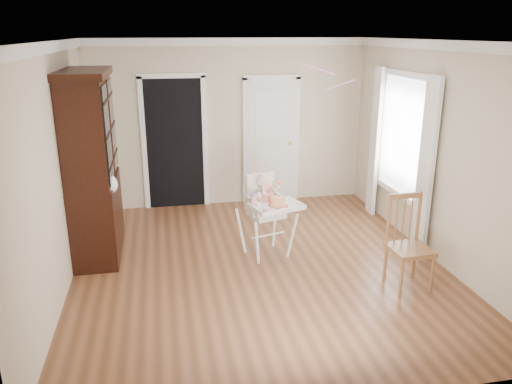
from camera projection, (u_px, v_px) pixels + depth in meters
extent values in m
plane|color=brown|center=(259.00, 266.00, 6.23)|extent=(5.00, 5.00, 0.00)
plane|color=white|center=(260.00, 41.00, 5.40)|extent=(5.00, 5.00, 0.00)
plane|color=#C5B29A|center=(229.00, 124.00, 8.15)|extent=(4.50, 0.00, 4.50)
plane|color=#C5B29A|center=(57.00, 171.00, 5.41)|extent=(0.00, 5.00, 5.00)
plane|color=#C5B29A|center=(436.00, 153.00, 6.23)|extent=(0.00, 5.00, 5.00)
cube|color=black|center=(175.00, 144.00, 8.07)|extent=(0.90, 0.03, 2.10)
cube|color=white|center=(144.00, 146.00, 7.98)|extent=(0.08, 0.05, 2.18)
cube|color=white|center=(205.00, 143.00, 8.15)|extent=(0.08, 0.05, 2.18)
cube|color=white|center=(171.00, 76.00, 7.73)|extent=(1.06, 0.05, 0.08)
cube|color=white|center=(271.00, 142.00, 8.36)|extent=(0.80, 0.05, 2.05)
cube|color=white|center=(245.00, 143.00, 8.28)|extent=(0.08, 0.05, 2.13)
cube|color=white|center=(297.00, 141.00, 8.44)|extent=(0.08, 0.05, 2.13)
sphere|color=gold|center=(290.00, 143.00, 8.39)|extent=(0.06, 0.06, 0.06)
cube|color=white|center=(405.00, 136.00, 6.96)|extent=(0.02, 1.20, 1.60)
cube|color=white|center=(409.00, 75.00, 6.69)|extent=(0.06, 1.36, 0.08)
cube|color=white|center=(426.00, 168.00, 6.29)|extent=(0.08, 0.28, 2.30)
cube|color=white|center=(375.00, 142.00, 7.75)|extent=(0.08, 0.28, 2.30)
cylinder|color=white|center=(257.00, 244.00, 6.17)|extent=(0.11, 0.16, 0.63)
cylinder|color=white|center=(292.00, 237.00, 6.39)|extent=(0.15, 0.11, 0.63)
cylinder|color=white|center=(241.00, 231.00, 6.56)|extent=(0.15, 0.11, 0.63)
cylinder|color=white|center=(274.00, 225.00, 6.78)|extent=(0.11, 0.16, 0.63)
cylinder|color=white|center=(268.00, 235.00, 6.43)|extent=(0.47, 0.16, 0.03)
cube|color=white|center=(266.00, 213.00, 6.38)|extent=(0.49, 0.48, 0.08)
cube|color=white|center=(252.00, 206.00, 6.26)|extent=(0.14, 0.35, 0.19)
cube|color=white|center=(280.00, 201.00, 6.43)|extent=(0.14, 0.35, 0.19)
cube|color=white|center=(260.00, 191.00, 6.46)|extent=(0.40, 0.17, 0.46)
cube|color=white|center=(276.00, 207.00, 6.12)|extent=(0.68, 0.57, 0.03)
cube|color=white|center=(285.00, 210.00, 5.94)|extent=(0.57, 0.20, 0.04)
ellipsoid|color=beige|center=(265.00, 200.00, 6.36)|extent=(0.29, 0.26, 0.30)
sphere|color=beige|center=(265.00, 182.00, 6.28)|extent=(0.26, 0.26, 0.21)
sphere|color=red|center=(268.00, 197.00, 6.29)|extent=(0.15, 0.15, 0.15)
sphere|color=red|center=(267.00, 188.00, 6.21)|extent=(0.08, 0.08, 0.08)
sphere|color=red|center=(280.00, 182.00, 6.28)|extent=(0.07, 0.07, 0.07)
cylinder|color=silver|center=(277.00, 205.00, 6.13)|extent=(0.23, 0.23, 0.01)
cylinder|color=red|center=(277.00, 201.00, 6.11)|extent=(0.17, 0.17, 0.10)
cylinder|color=#F2E08C|center=(279.00, 198.00, 6.09)|extent=(0.08, 0.08, 0.02)
cylinder|color=pink|center=(254.00, 200.00, 6.13)|extent=(0.07, 0.07, 0.12)
cylinder|color=#805CA1|center=(254.00, 195.00, 6.10)|extent=(0.08, 0.08, 0.03)
cone|color=#805CA1|center=(254.00, 192.00, 6.09)|extent=(0.03, 0.03, 0.04)
cube|color=black|center=(97.00, 217.00, 6.48)|extent=(0.55, 1.31, 0.99)
cube|color=black|center=(88.00, 130.00, 6.13)|extent=(0.50, 1.31, 1.31)
cube|color=black|center=(108.00, 134.00, 5.87)|extent=(0.02, 0.57, 1.15)
cube|color=black|center=(112.00, 124.00, 6.48)|extent=(0.02, 0.57, 1.15)
cube|color=black|center=(82.00, 73.00, 5.92)|extent=(0.59, 1.40, 0.09)
ellipsoid|color=white|center=(108.00, 184.00, 6.00)|extent=(0.22, 0.18, 0.24)
cube|color=brown|center=(410.00, 250.00, 5.58)|extent=(0.45, 0.45, 0.05)
cylinder|color=brown|center=(401.00, 278.00, 5.43)|extent=(0.04, 0.04, 0.47)
cylinder|color=brown|center=(432.00, 274.00, 5.51)|extent=(0.04, 0.04, 0.47)
cylinder|color=brown|center=(385.00, 263.00, 5.78)|extent=(0.04, 0.04, 0.47)
cylinder|color=brown|center=(414.00, 260.00, 5.86)|extent=(0.04, 0.04, 0.47)
cylinder|color=brown|center=(389.00, 220.00, 5.63)|extent=(0.04, 0.04, 0.60)
cylinder|color=brown|center=(419.00, 217.00, 5.71)|extent=(0.04, 0.04, 0.60)
cube|color=brown|center=(406.00, 196.00, 5.58)|extent=(0.40, 0.06, 0.06)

